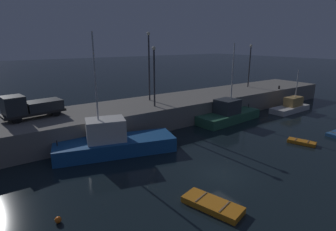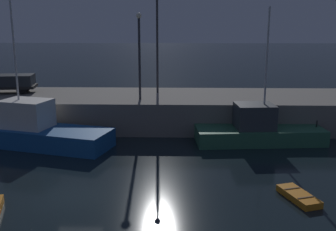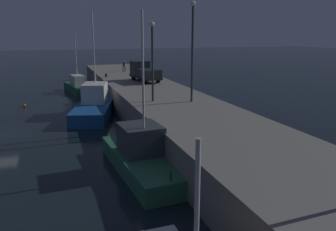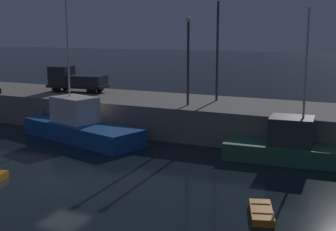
% 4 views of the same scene
% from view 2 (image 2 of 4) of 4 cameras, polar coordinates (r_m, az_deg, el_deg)
% --- Properties ---
extents(ground_plane, '(320.00, 320.00, 0.00)m').
position_cam_2_polar(ground_plane, '(21.82, -13.37, -11.21)').
color(ground_plane, black).
extents(pier_quay, '(71.52, 8.32, 2.65)m').
position_cam_2_polar(pier_quay, '(35.63, -7.33, 0.84)').
color(pier_quay, gray).
rests_on(pier_quay, ground).
extents(fishing_trawler_red, '(11.52, 6.23, 10.97)m').
position_cam_2_polar(fishing_trawler_red, '(30.93, -18.54, -2.06)').
color(fishing_trawler_red, '#195193').
rests_on(fishing_trawler_red, ground).
extents(fishing_boat_white, '(9.75, 3.89, 10.00)m').
position_cam_2_polar(fishing_boat_white, '(30.69, 12.81, -2.03)').
color(fishing_boat_white, '#2D6647').
rests_on(fishing_boat_white, ground).
extents(dinghy_red_small, '(1.79, 2.82, 0.38)m').
position_cam_2_polar(dinghy_red_small, '(21.89, 18.24, -10.95)').
color(dinghy_red_small, orange).
rests_on(dinghy_red_small, ground).
extents(lamp_post_west, '(0.44, 0.44, 7.00)m').
position_cam_2_polar(lamp_post_west, '(32.66, -4.14, 9.50)').
color(lamp_post_west, '#38383D').
rests_on(lamp_post_west, pier_quay).
extents(lamp_post_east, '(0.44, 0.44, 8.69)m').
position_cam_2_polar(lamp_post_east, '(35.78, -1.56, 11.26)').
color(lamp_post_east, '#38383D').
rests_on(lamp_post_east, pier_quay).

